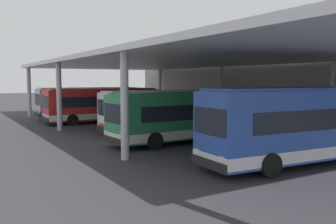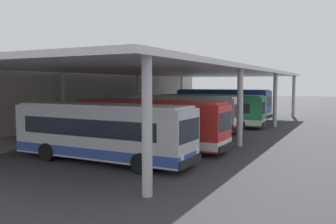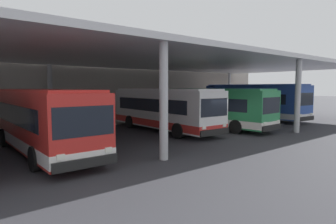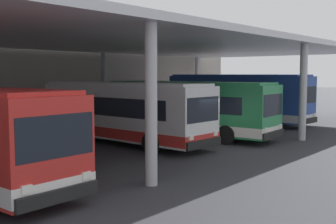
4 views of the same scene
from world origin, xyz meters
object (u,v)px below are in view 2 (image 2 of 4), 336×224
Objects in this scene: bus_middle_bay at (183,113)px; trash_bin at (150,114)px; bus_departing at (222,104)px; banner_sign at (182,101)px; bus_second_bay at (148,124)px; bus_far_bay at (211,110)px; bench_waiting at (133,117)px; bus_nearest_bay at (102,132)px.

bus_middle_bay is 10.66m from trash_bin.
bus_departing reaches higher than banner_sign.
bus_departing is (21.23, 2.19, 0.19)m from bus_second_bay.
bus_departing reaches higher than bus_middle_bay.
bench_waiting is (-0.77, 8.65, -0.99)m from bus_far_bay.
bus_second_bay reaches higher than trash_bin.
banner_sign is at bearing 37.76° from bus_far_bay.
bench_waiting is at bearing 140.65° from bus_departing.
bus_nearest_bay is 0.99× the size of bus_far_bay.
bus_middle_bay is at bearing 11.28° from bus_second_bay.
bus_far_bay reaches higher than bench_waiting.
bus_second_bay is (4.54, -0.26, 0.00)m from bus_nearest_bay.
trash_bin is at bearing 30.03° from bus_second_bay.
bus_departing is 11.36m from bench_waiting.
trash_bin is at bearing 2.57° from bench_waiting.
bus_second_bay is 0.99× the size of bus_middle_bay.
bench_waiting is (-8.73, 7.16, -1.18)m from bus_departing.
banner_sign reaches higher than bus_far_bay.
bus_middle_bay is 12.06m from bus_departing.
bus_second_bay is 10.76× the size of trash_bin.
bus_middle_bay is at bearing -178.30° from bus_departing.
bus_middle_bay is 10.81× the size of trash_bin.
bus_nearest_bay is at bearing -175.72° from bus_departing.
bus_departing is at bearing -108.27° from banner_sign.
bus_nearest_bay is at bearing -163.57° from banner_sign.
bus_far_bay is (13.26, 0.70, 0.00)m from bus_second_bay.
bus_nearest_bay and bus_middle_bay have the same top height.
bus_second_bay is 13.28m from bus_far_bay.
banner_sign reaches higher than bus_middle_bay.
bench_waiting is 10.92m from banner_sign.
bench_waiting is at bearing -177.43° from trash_bin.
bus_second_bay and bus_middle_bay have the same top height.
trash_bin is at bearing 69.99° from bus_far_bay.
bus_departing is 3.58× the size of banner_sign.
bench_waiting is (17.04, 9.09, -0.99)m from bus_nearest_bay.
bus_nearest_bay is 23.00m from trash_bin.
bus_departing is at bearing 10.61° from bus_far_bay.
bus_far_bay is at bearing 1.40° from bus_nearest_bay.
banner_sign reaches higher than trash_bin.
bus_departing is 6.62m from banner_sign.
banner_sign is (27.85, 8.21, 0.32)m from bus_nearest_bay.
bus_departing is 6.37× the size of bench_waiting.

